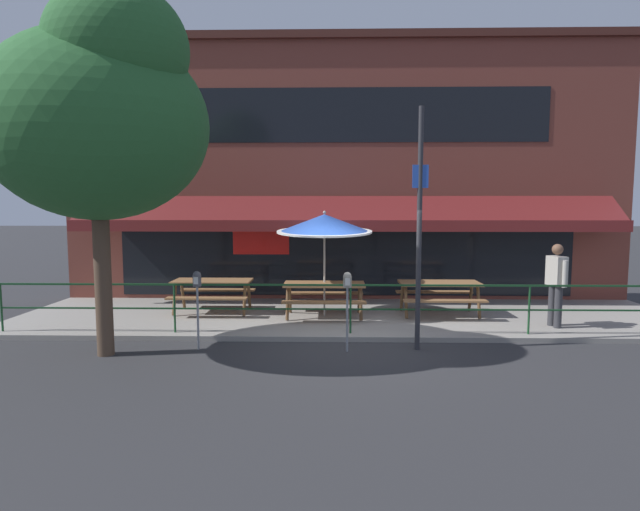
{
  "coord_description": "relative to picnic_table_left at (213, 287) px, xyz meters",
  "views": [
    {
      "loc": [
        -0.38,
        -9.27,
        2.55
      ],
      "look_at": [
        -0.62,
        1.6,
        1.5
      ],
      "focal_mm": 28.0,
      "sensor_mm": 36.0,
      "label": 1
    }
  ],
  "objects": [
    {
      "name": "ground_plane",
      "position": [
        3.14,
        -2.17,
        -0.71
      ],
      "size": [
        120.0,
        120.0,
        0.0
      ],
      "primitive_type": "plane",
      "color": "#2D2D30"
    },
    {
      "name": "patio_deck",
      "position": [
        3.14,
        -0.17,
        -0.66
      ],
      "size": [
        15.0,
        4.0,
        0.1
      ],
      "primitive_type": "cube",
      "color": "gray",
      "rests_on": "ground"
    },
    {
      "name": "restaurant_building",
      "position": [
        3.14,
        2.05,
        2.81
      ],
      "size": [
        15.0,
        1.6,
        7.07
      ],
      "color": "brown",
      "rests_on": "ground"
    },
    {
      "name": "patio_railing",
      "position": [
        3.14,
        -1.87,
        0.09
      ],
      "size": [
        13.84,
        0.04,
        0.97
      ],
      "color": "#194723",
      "rests_on": "patio_deck"
    },
    {
      "name": "picnic_table_left",
      "position": [
        0.0,
        0.0,
        0.0
      ],
      "size": [
        1.8,
        1.42,
        0.76
      ],
      "color": "brown",
      "rests_on": "patio_deck"
    },
    {
      "name": "picnic_table_centre",
      "position": [
        2.61,
        -0.42,
        0.0
      ],
      "size": [
        1.8,
        1.42,
        0.76
      ],
      "color": "brown",
      "rests_on": "patio_deck"
    },
    {
      "name": "picnic_table_right",
      "position": [
        5.23,
        -0.19,
        0.0
      ],
      "size": [
        1.8,
        1.42,
        0.76
      ],
      "color": "brown",
      "rests_on": "patio_deck"
    },
    {
      "name": "patio_umbrella_centre",
      "position": [
        2.61,
        -0.26,
        1.47
      ],
      "size": [
        2.14,
        2.14,
        2.38
      ],
      "color": "#B7B2A8",
      "rests_on": "patio_deck"
    },
    {
      "name": "pedestrian_walking",
      "position": [
        7.37,
        -1.24,
        0.35
      ],
      "size": [
        0.31,
        0.61,
        1.71
      ],
      "color": "#333338",
      "rests_on": "patio_deck"
    },
    {
      "name": "parking_meter_near",
      "position": [
        0.37,
        -2.69,
        0.44
      ],
      "size": [
        0.15,
        0.16,
        1.42
      ],
      "color": "gray",
      "rests_on": "ground"
    },
    {
      "name": "parking_meter_far",
      "position": [
        3.05,
        -2.77,
        0.44
      ],
      "size": [
        0.15,
        0.16,
        1.42
      ],
      "color": "gray",
      "rests_on": "ground"
    },
    {
      "name": "street_sign_pole",
      "position": [
        4.31,
        -2.62,
        1.5
      ],
      "size": [
        0.28,
        0.09,
        4.29
      ],
      "color": "#2D2D33",
      "rests_on": "ground"
    },
    {
      "name": "street_tree_curbside",
      "position": [
        -1.04,
        -3.14,
        3.4
      ],
      "size": [
        3.7,
        3.33,
        6.03
      ],
      "color": "brown",
      "rests_on": "ground"
    }
  ]
}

